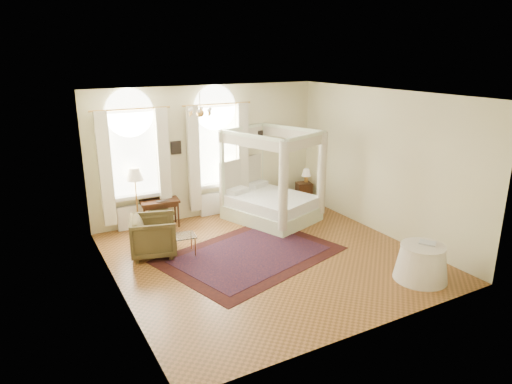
% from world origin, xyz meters
% --- Properties ---
extents(ground, '(6.00, 6.00, 0.00)m').
position_xyz_m(ground, '(0.00, 0.00, 0.00)').
color(ground, brown).
rests_on(ground, ground).
extents(room_walls, '(6.00, 6.00, 6.00)m').
position_xyz_m(room_walls, '(0.00, 0.00, 1.98)').
color(room_walls, beige).
rests_on(room_walls, ground).
extents(window_left, '(1.62, 0.27, 3.29)m').
position_xyz_m(window_left, '(-1.90, 2.87, 1.49)').
color(window_left, silver).
rests_on(window_left, room_walls).
extents(window_right, '(1.62, 0.27, 3.29)m').
position_xyz_m(window_right, '(0.20, 2.87, 1.49)').
color(window_right, silver).
rests_on(window_right, room_walls).
extents(chandelier, '(0.51, 0.45, 0.50)m').
position_xyz_m(chandelier, '(-0.90, 1.20, 2.91)').
color(chandelier, '#C28E40').
rests_on(chandelier, room_walls).
extents(wall_pictures, '(2.54, 0.03, 0.39)m').
position_xyz_m(wall_pictures, '(0.09, 2.97, 1.89)').
color(wall_pictures, black).
rests_on(wall_pictures, room_walls).
extents(canopy_bed, '(2.29, 2.52, 2.27)m').
position_xyz_m(canopy_bed, '(1.21, 1.87, 0.52)').
color(canopy_bed, beige).
rests_on(canopy_bed, ground).
extents(nightstand, '(0.48, 0.45, 0.57)m').
position_xyz_m(nightstand, '(2.70, 2.62, 0.28)').
color(nightstand, '#351A0E').
rests_on(nightstand, ground).
extents(nightstand_lamp, '(0.26, 0.26, 0.37)m').
position_xyz_m(nightstand_lamp, '(2.80, 2.67, 0.82)').
color(nightstand_lamp, '#C28E40').
rests_on(nightstand_lamp, nightstand).
extents(writing_desk, '(0.96, 0.57, 0.68)m').
position_xyz_m(writing_desk, '(-1.42, 2.70, 0.58)').
color(writing_desk, '#351A0E').
rests_on(writing_desk, ground).
extents(laptop, '(0.32, 0.22, 0.02)m').
position_xyz_m(laptop, '(-1.38, 2.61, 0.69)').
color(laptop, black).
rests_on(laptop, writing_desk).
extents(stool, '(0.54, 0.54, 0.51)m').
position_xyz_m(stool, '(-1.48, 2.41, 0.42)').
color(stool, '#49401F').
rests_on(stool, ground).
extents(armchair, '(1.13, 1.11, 0.84)m').
position_xyz_m(armchair, '(-2.01, 1.23, 0.42)').
color(armchair, '#45391D').
rests_on(armchair, ground).
extents(coffee_table, '(0.67, 0.51, 0.43)m').
position_xyz_m(coffee_table, '(-1.54, 0.95, 0.38)').
color(coffee_table, silver).
rests_on(coffee_table, ground).
extents(floor_lamp, '(0.40, 0.40, 1.54)m').
position_xyz_m(floor_lamp, '(-1.96, 2.70, 1.31)').
color(floor_lamp, '#C28E40').
rests_on(floor_lamp, ground).
extents(oriental_rug, '(4.04, 3.38, 0.01)m').
position_xyz_m(oriental_rug, '(-0.27, 0.24, 0.01)').
color(oriental_rug, '#3D140E').
rests_on(oriental_rug, ground).
extents(side_table, '(0.99, 0.99, 0.67)m').
position_xyz_m(side_table, '(2.01, -2.21, 0.33)').
color(side_table, silver).
rests_on(side_table, ground).
extents(book, '(0.34, 0.36, 0.03)m').
position_xyz_m(book, '(2.06, -2.24, 0.69)').
color(book, black).
rests_on(book, side_table).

